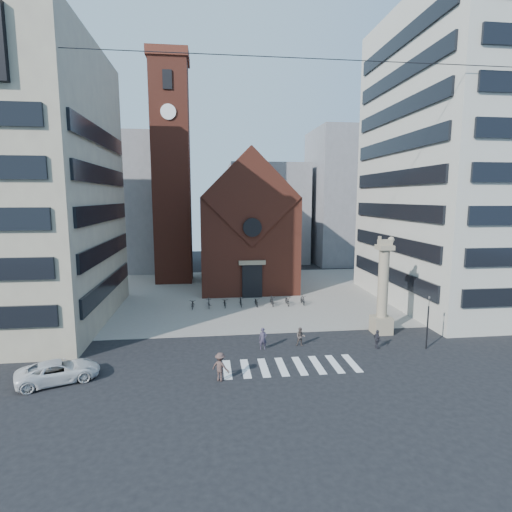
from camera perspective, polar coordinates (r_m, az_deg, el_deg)
The scene contains 25 objects.
ground at distance 32.36m, azimuth 2.88°, elevation -13.37°, with size 120.00×120.00×0.00m, color black.
piazza at distance 50.32m, azimuth -0.82°, elevation -5.36°, with size 46.00×30.00×0.05m, color gray.
zebra_crossing at distance 29.74m, azimuth 4.99°, elevation -15.41°, with size 10.20×3.20×0.01m, color white, non-canonical shape.
church at distance 55.03m, azimuth -1.52°, elevation 4.22°, with size 12.00×16.65×18.00m.
campanile at distance 57.92m, azimuth -11.96°, elevation 11.92°, with size 5.50×5.50×31.20m.
building_left at distance 43.84m, azimuth -32.73°, elevation 8.40°, with size 18.00×20.00×26.00m, color tan.
building_right at distance 50.99m, azimuth 28.69°, elevation 11.90°, with size 18.00×22.00×32.00m, color #AEAB9D.
bg_block_left at distance 71.16m, azimuth -19.11°, elevation 7.14°, with size 16.00×14.00×22.00m, color gray.
bg_block_mid at distance 75.50m, azimuth 1.59°, elevation 6.12°, with size 14.00×12.00×18.00m, color gray.
bg_block_right at distance 76.60m, azimuth 13.99°, elevation 8.16°, with size 16.00×14.00×24.00m, color gray.
lion_column at distance 36.98m, azimuth 17.64°, elevation -5.35°, with size 1.63×1.60×8.68m.
traffic_light at distance 34.76m, azimuth 23.33°, elevation -8.52°, with size 0.13×0.16×4.30m.
white_car at distance 30.11m, azimuth -26.38°, elevation -14.53°, with size 2.33×5.06×1.41m, color silver.
pedestrian_0 at distance 32.33m, azimuth 1.01°, elevation -11.73°, with size 0.64×0.42×1.74m, color #373043.
pedestrian_1 at distance 33.23m, azimuth 6.39°, elevation -11.40°, with size 0.75×0.58×1.53m, color #504440.
pedestrian_2 at distance 33.91m, azimuth 16.92°, elevation -11.32°, with size 0.90×0.37×1.53m, color #282830.
pedestrian_3 at distance 27.30m, azimuth -5.11°, elevation -15.48°, with size 1.24×0.71×1.91m, color #493430.
scooter_0 at distance 44.18m, azimuth -9.03°, elevation -6.74°, with size 0.65×1.86×0.98m, color black.
scooter_1 at distance 44.13m, azimuth -6.75°, elevation -6.63°, with size 0.51×1.81×1.08m, color black.
scooter_2 at distance 44.18m, azimuth -4.47°, elevation -6.66°, with size 0.65×1.86×0.98m, color black.
scooter_3 at distance 44.27m, azimuth -2.20°, elevation -6.53°, with size 0.51×1.81×1.08m, color black.
scooter_4 at distance 44.45m, azimuth 0.06°, elevation -6.53°, with size 0.65×1.86×0.98m, color black.
scooter_5 at distance 44.68m, azimuth 2.29°, elevation -6.39°, with size 0.51×1.81×1.08m, color black.
scooter_6 at distance 45.00m, azimuth 4.50°, elevation -6.38°, with size 0.65×1.86×0.98m, color black.
scooter_7 at distance 45.36m, azimuth 6.67°, elevation -6.22°, with size 0.51×1.81×1.08m, color black.
Camera 1 is at (-5.21, -29.60, 11.99)m, focal length 28.00 mm.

